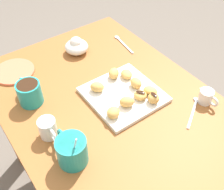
% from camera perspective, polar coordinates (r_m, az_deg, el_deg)
% --- Properties ---
extents(ground_plane, '(8.00, 8.00, 0.00)m').
position_cam_1_polar(ground_plane, '(1.63, -0.77, -18.56)').
color(ground_plane, '#665B51').
extents(dining_table, '(1.01, 0.75, 0.71)m').
position_cam_1_polar(dining_table, '(1.14, -1.05, -5.60)').
color(dining_table, '#935628').
rests_on(dining_table, ground_plane).
extents(pastry_plate_square, '(0.26, 0.26, 0.02)m').
position_cam_1_polar(pastry_plate_square, '(1.05, 2.40, 0.08)').
color(pastry_plate_square, silver).
rests_on(pastry_plate_square, dining_table).
extents(coffee_mug_teal_left, '(0.14, 0.09, 0.15)m').
position_cam_1_polar(coffee_mug_teal_left, '(0.84, -8.48, -11.35)').
color(coffee_mug_teal_left, teal).
rests_on(coffee_mug_teal_left, dining_table).
extents(coffee_mug_teal_right, '(0.13, 0.09, 0.09)m').
position_cam_1_polar(coffee_mug_teal_right, '(1.04, -16.97, 0.56)').
color(coffee_mug_teal_right, teal).
rests_on(coffee_mug_teal_right, dining_table).
extents(cream_pitcher_white, '(0.10, 0.06, 0.07)m').
position_cam_1_polar(cream_pitcher_white, '(0.92, -13.31, -6.74)').
color(cream_pitcher_white, silver).
rests_on(cream_pitcher_white, dining_table).
extents(ice_cream_bowl, '(0.11, 0.11, 0.08)m').
position_cam_1_polar(ice_cream_bowl, '(1.26, -7.47, 10.16)').
color(ice_cream_bowl, silver).
rests_on(ice_cream_bowl, dining_table).
extents(chocolate_sauce_pitcher, '(0.09, 0.05, 0.06)m').
position_cam_1_polar(chocolate_sauce_pitcher, '(1.07, 19.17, -0.21)').
color(chocolate_sauce_pitcher, silver).
rests_on(chocolate_sauce_pitcher, dining_table).
extents(saucer_coral_left, '(0.17, 0.17, 0.01)m').
position_cam_1_polar(saucer_coral_left, '(1.23, -19.85, 4.66)').
color(saucer_coral_left, '#E5704C').
rests_on(saucer_coral_left, dining_table).
extents(loose_spoon_near_saucer, '(0.16, 0.03, 0.01)m').
position_cam_1_polar(loose_spoon_near_saucer, '(1.33, 2.07, 11.03)').
color(loose_spoon_near_saucer, silver).
rests_on(loose_spoon_near_saucer, dining_table).
extents(loose_spoon_by_plate, '(0.09, 0.14, 0.01)m').
position_cam_1_polar(loose_spoon_by_plate, '(1.05, 16.84, -2.70)').
color(loose_spoon_by_plate, silver).
rests_on(loose_spoon_by_plate, dining_table).
extents(beignet_0, '(0.07, 0.06, 0.03)m').
position_cam_1_polar(beignet_0, '(1.10, 3.07, 4.37)').
color(beignet_0, '#DBA351').
rests_on(beignet_0, pastry_plate_square).
extents(beignet_1, '(0.07, 0.07, 0.04)m').
position_cam_1_polar(beignet_1, '(1.04, -3.14, 1.71)').
color(beignet_1, '#DBA351').
rests_on(beignet_1, pastry_plate_square).
extents(beignet_2, '(0.07, 0.07, 0.04)m').
position_cam_1_polar(beignet_2, '(0.95, 0.26, -3.70)').
color(beignet_2, '#DBA351').
rests_on(beignet_2, pastry_plate_square).
extents(beignet_3, '(0.06, 0.07, 0.04)m').
position_cam_1_polar(beignet_3, '(0.98, 3.12, -1.45)').
color(beignet_3, '#DBA351').
rests_on(beignet_3, pastry_plate_square).
extents(beignet_4, '(0.05, 0.05, 0.04)m').
position_cam_1_polar(beignet_4, '(1.01, 8.70, -0.71)').
color(beignet_4, '#DBA351').
rests_on(beignet_4, pastry_plate_square).
extents(chocolate_drizzle_4, '(0.03, 0.02, 0.00)m').
position_cam_1_polar(chocolate_drizzle_4, '(0.99, 8.83, 0.09)').
color(chocolate_drizzle_4, black).
rests_on(chocolate_drizzle_4, beignet_4).
extents(beignet_5, '(0.06, 0.05, 0.04)m').
position_cam_1_polar(beignet_5, '(1.06, 5.06, 2.52)').
color(beignet_5, '#DBA351').
rests_on(beignet_5, pastry_plate_square).
extents(beignet_6, '(0.07, 0.06, 0.03)m').
position_cam_1_polar(beignet_6, '(1.04, 8.05, 0.91)').
color(beignet_6, '#DBA351').
rests_on(beignet_6, pastry_plate_square).
extents(beignet_7, '(0.06, 0.06, 0.03)m').
position_cam_1_polar(beignet_7, '(1.02, 5.97, -0.06)').
color(beignet_7, '#DBA351').
rests_on(beignet_7, pastry_plate_square).
extents(chocolate_drizzle_7, '(0.04, 0.03, 0.00)m').
position_cam_1_polar(chocolate_drizzle_7, '(1.01, 6.04, 0.59)').
color(chocolate_drizzle_7, black).
rests_on(chocolate_drizzle_7, beignet_7).
extents(beignet_8, '(0.07, 0.07, 0.04)m').
position_cam_1_polar(beignet_8, '(1.10, 0.37, 4.55)').
color(beignet_8, '#DBA351').
rests_on(beignet_8, pastry_plate_square).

